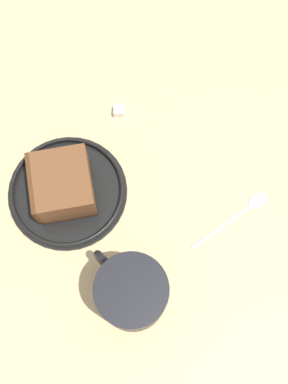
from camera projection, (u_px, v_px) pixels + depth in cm
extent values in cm
cube|color=tan|center=(118.00, 230.00, 69.77)|extent=(123.97, 123.97, 2.16)
cylinder|color=black|center=(68.00, 192.00, 70.00)|extent=(17.42, 17.42, 0.84)
torus|color=black|center=(67.00, 190.00, 69.32)|extent=(16.63, 16.63, 0.60)
cube|color=#472814|center=(67.00, 190.00, 69.32)|extent=(11.57, 11.68, 0.60)
cube|color=brown|center=(64.00, 184.00, 66.60)|extent=(11.57, 11.68, 5.12)
cube|color=#472814|center=(34.00, 189.00, 66.37)|extent=(6.27, 7.02, 5.12)
cylinder|color=black|center=(132.00, 294.00, 60.85)|extent=(9.03, 9.03, 10.29)
cylinder|color=brown|center=(131.00, 291.00, 57.47)|extent=(7.95, 7.95, 0.40)
torus|color=black|center=(109.00, 267.00, 61.88)|extent=(5.63, 2.65, 5.57)
ellipsoid|color=silver|center=(258.00, 200.00, 69.63)|extent=(3.03, 3.55, 0.80)
cylinder|color=silver|center=(221.00, 227.00, 68.57)|extent=(4.60, 9.78, 0.50)
cube|color=white|center=(119.00, 111.00, 73.63)|extent=(2.07, 2.07, 1.53)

